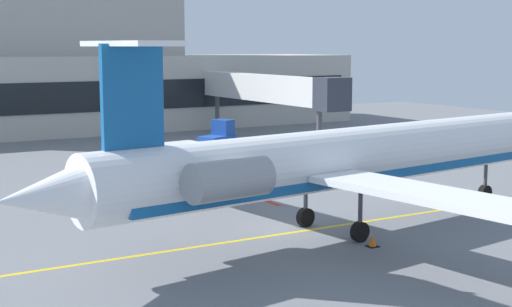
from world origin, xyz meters
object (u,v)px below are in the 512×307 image
at_px(regional_jet, 345,159).
at_px(belt_loader, 158,164).
at_px(pushback_tractor, 121,141).
at_px(baggage_tug, 219,134).

bearing_deg(regional_jet, belt_loader, 95.76).
relative_size(regional_jet, pushback_tractor, 10.43).
distance_m(regional_jet, belt_loader, 17.99).
bearing_deg(baggage_tug, pushback_tractor, 176.20).
bearing_deg(belt_loader, baggage_tug, 47.84).
bearing_deg(baggage_tug, regional_jet, -107.01).
relative_size(baggage_tug, pushback_tractor, 1.16).
xyz_separation_m(regional_jet, pushback_tractor, (0.31, 30.33, -2.54)).
distance_m(regional_jet, pushback_tractor, 30.44).
distance_m(pushback_tractor, belt_loader, 12.78).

